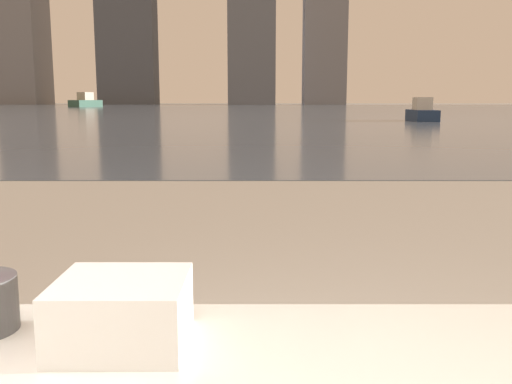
% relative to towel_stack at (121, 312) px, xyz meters
% --- Properties ---
extents(towel_stack, '(0.23, 0.22, 0.12)m').
position_rel_towel_stack_xyz_m(towel_stack, '(0.00, 0.00, 0.00)').
color(towel_stack, white).
rests_on(towel_stack, bathtub).
extents(harbor_water, '(180.00, 110.00, 0.01)m').
position_rel_towel_stack_xyz_m(harbor_water, '(0.24, 61.11, -0.63)').
color(harbor_water, slate).
rests_on(harbor_water, ground_plane).
extents(harbor_boat_0, '(3.47, 5.57, 1.97)m').
position_rel_towel_stack_xyz_m(harbor_boat_0, '(-22.92, 77.31, 0.07)').
color(harbor_boat_0, '#335647').
rests_on(harbor_boat_0, harbor_water).
extents(harbor_boat_1, '(1.22, 3.02, 1.11)m').
position_rel_towel_stack_xyz_m(harbor_boat_1, '(8.11, 26.25, -0.24)').
color(harbor_boat_1, navy).
rests_on(harbor_boat_1, harbor_water).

